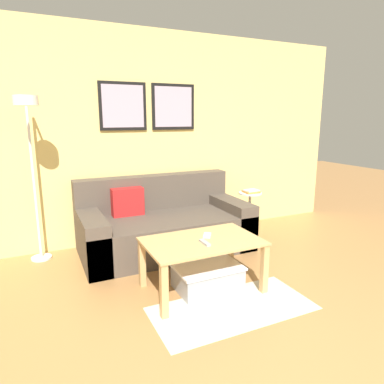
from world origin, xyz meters
TOP-DOWN VIEW (x-y plane):
  - wall_back at (0.00, 3.09)m, footprint 5.60×0.09m
  - area_rug at (0.05, 1.12)m, footprint 1.33×0.63m
  - couch at (0.00, 2.59)m, footprint 1.91×0.97m
  - coffee_table at (-0.03, 1.52)m, footprint 1.02×0.65m
  - storage_bin at (0.02, 1.51)m, footprint 0.59×0.41m
  - floor_lamp at (-1.33, 2.67)m, footprint 0.22×0.54m
  - side_table at (1.24, 2.63)m, footprint 0.30×0.30m
  - book_stack at (1.24, 2.62)m, footprint 0.20×0.18m
  - remote_control at (-0.05, 1.43)m, footprint 0.04×0.15m
  - cell_phone at (0.06, 1.61)m, footprint 0.13×0.15m

SIDE VIEW (x-z plane):
  - area_rug at x=0.05m, z-range 0.00..0.01m
  - storage_bin at x=0.02m, z-range 0.00..0.22m
  - couch at x=0.00m, z-range -0.14..0.70m
  - side_table at x=1.24m, z-range 0.05..0.61m
  - coffee_table at x=-0.03m, z-range 0.15..0.62m
  - cell_phone at x=0.06m, z-range 0.47..0.48m
  - remote_control at x=-0.05m, z-range 0.47..0.49m
  - book_stack at x=1.24m, z-range 0.55..0.59m
  - wall_back at x=0.00m, z-range 0.01..2.56m
  - floor_lamp at x=-1.33m, z-range 0.43..2.15m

